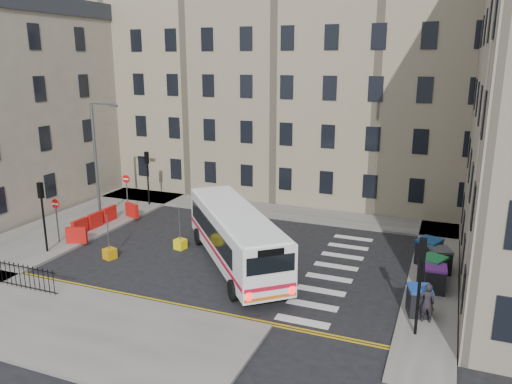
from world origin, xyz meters
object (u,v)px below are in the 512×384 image
Objects in this scene: streetlamp at (96,160)px; pedestrian at (427,303)px; wheelie_bin_a at (419,301)px; bollard_yellow at (180,244)px; wheelie_bin_e at (429,251)px; bus at (235,235)px; bollard_chevron at (110,254)px; wheelie_bin_b at (435,279)px; wheelie_bin_d at (439,260)px; wheelie_bin_c at (432,270)px.

pedestrian is at bearing -16.04° from streetlamp.
wheelie_bin_a reaches higher than bollard_yellow.
wheelie_bin_e reaches higher than wheelie_bin_a.
bus is 7.35m from bollard_chevron.
wheelie_bin_b is at bearing -38.25° from bus.
wheelie_bin_a is (21.58, -5.72, -3.56)m from streetlamp.
wheelie_bin_b is 2.43m from wheelie_bin_d.
wheelie_bin_d is at bearing 14.88° from bollard_chevron.
wheelie_bin_b is (0.54, 2.63, 0.01)m from wheelie_bin_a.
bus reaches higher than bollard_chevron.
wheelie_bin_a is 0.84× the size of wheelie_bin_e.
wheelie_bin_a is at bearing -14.85° from streetlamp.
wheelie_bin_e reaches higher than wheelie_bin_b.
wheelie_bin_b is 0.72× the size of pedestrian.
wheelie_bin_d is 17.96m from bollard_chevron.
streetlamp is 4.67× the size of pedestrian.
bollard_chevron is at bearing -136.29° from bollard_yellow.
bus is at bearing -136.70° from wheelie_bin_e.
wheelie_bin_c is (10.12, 1.31, -0.94)m from bus.
wheelie_bin_b is at bearing 64.10° from wheelie_bin_a.
bus is at bearing -13.82° from bollard_yellow.
wheelie_bin_b is at bearing -112.71° from wheelie_bin_d.
bus is 7.64× the size of wheelie_bin_a.
pedestrian reaches higher than wheelie_bin_c.
wheelie_bin_d reaches higher than wheelie_bin_b.
bus is at bearing -26.21° from pedestrian.
wheelie_bin_b is 0.82× the size of wheelie_bin_c.
wheelie_bin_d is at bearing 68.58° from wheelie_bin_a.
streetlamp is at bearing -161.70° from wheelie_bin_c.
streetlamp reaches higher than bollard_chevron.
wheelie_bin_a is at bearing -70.05° from pedestrian.
wheelie_bin_e is 2.63× the size of bollard_chevron.
wheelie_bin_b is at bearing -2.50° from bollard_yellow.
wheelie_bin_c reaches higher than wheelie_bin_a.
bollard_yellow is at bearing -146.39° from wheelie_bin_e.
pedestrian reaches higher than bollard_chevron.
wheelie_bin_d is (22.21, -0.66, -3.53)m from streetlamp.
wheelie_bin_b is at bearing -55.69° from wheelie_bin_c.
streetlamp is at bearing 123.41° from bus.
wheelie_bin_a is 0.72m from pedestrian.
bollard_yellow is (7.79, -2.47, -4.04)m from streetlamp.
wheelie_bin_e is 6.63m from pedestrian.
wheelie_bin_a is at bearing -13.28° from bollard_yellow.
wheelie_bin_e is at bearing -97.94° from pedestrian.
wheelie_bin_a is (9.76, -2.26, -0.99)m from bus.
streetlamp is at bearing 150.86° from wheelie_bin_a.
bollard_yellow is at bearing -154.81° from wheelie_bin_c.
wheelie_bin_e is (-0.32, 2.47, 0.02)m from wheelie_bin_c.
pedestrian is 17.11m from bollard_chevron.
streetlamp is at bearing -26.52° from pedestrian.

